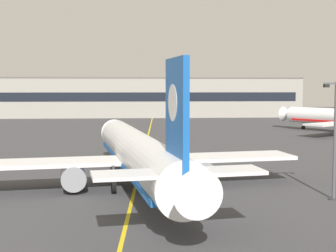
{
  "coord_description": "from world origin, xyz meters",
  "views": [
    {
      "loc": [
        -1.19,
        -31.32,
        9.76
      ],
      "look_at": [
        2.5,
        17.14,
        5.82
      ],
      "focal_mm": 51.24,
      "sensor_mm": 36.0,
      "label": 1
    }
  ],
  "objects": [
    {
      "name": "apron_lamp_post",
      "position": [
        16.34,
        8.6,
        5.4
      ],
      "size": [
        2.24,
        0.9,
        10.24
      ],
      "color": "#515156",
      "rests_on": "ground"
    },
    {
      "name": "terminal_building",
      "position": [
        -5.75,
        126.11,
        6.55
      ],
      "size": [
        120.14,
        12.4,
        13.08
      ],
      "color": "#9E998E",
      "rests_on": "ground"
    },
    {
      "name": "safety_cone_by_nose_gear",
      "position": [
        -0.39,
        29.71,
        0.26
      ],
      "size": [
        0.44,
        0.44,
        0.55
      ],
      "color": "orange",
      "rests_on": "ground"
    },
    {
      "name": "ground_plane",
      "position": [
        0.0,
        0.0,
        0.0
      ],
      "size": [
        400.0,
        400.0,
        0.0
      ],
      "primitive_type": "plane",
      "color": "#3D3D3F"
    },
    {
      "name": "taxiway_centreline",
      "position": [
        0.0,
        30.0,
        0.0
      ],
      "size": [
        10.93,
        179.7,
        0.01
      ],
      "primitive_type": "cube",
      "rotation": [
        0.0,
        0.0,
        -0.06
      ],
      "color": "yellow",
      "rests_on": "ground"
    },
    {
      "name": "airliner_foreground",
      "position": [
        -0.59,
        14.63,
        3.37
      ],
      "size": [
        32.36,
        41.43,
        11.65
      ],
      "color": "white",
      "rests_on": "ground"
    }
  ]
}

